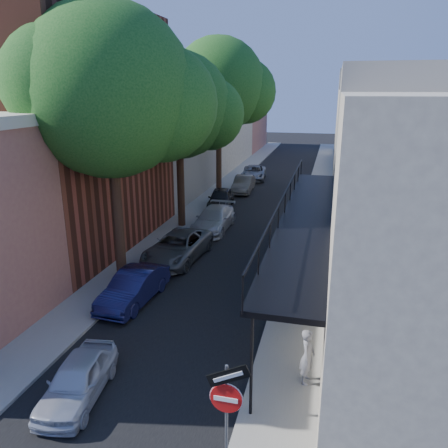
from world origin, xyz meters
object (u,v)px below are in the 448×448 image
Objects in this scene: parked_car_b at (134,287)px; oak_near at (122,95)px; parked_car_c at (178,247)px; pedestrian at (307,356)px; sign_post at (227,403)px; oak_mid at (186,108)px; parked_car_d at (214,219)px; parked_car_e at (221,198)px; oak_far at (225,87)px; parked_car_f at (244,184)px; parked_car_g at (254,173)px; parked_car_a at (78,379)px.

oak_near is at bearing 120.02° from parked_car_b.
pedestrian is (6.79, -8.16, 0.27)m from parked_car_c.
oak_mid reaches higher than sign_post.
parked_car_d is at bearing 77.82° from oak_near.
sign_post is at bearing -69.14° from oak_mid.
parked_car_e is (-0.40, 10.05, 0.02)m from parked_car_c.
oak_mid is at bearing -90.41° from oak_far.
oak_mid is 2.54× the size of parked_car_f.
oak_near is at bearing -110.26° from parked_car_c.
oak_mid is 16.60m from parked_car_g.
parked_car_e reaches higher than parked_car_a.
parked_car_c is 1.21× the size of parked_car_f.
parked_car_c is at bearing -77.21° from oak_mid.
oak_mid reaches higher than parked_car_e.
parked_car_e is at bearing -98.26° from parked_car_g.
parked_car_a is at bearing -75.58° from oak_near.
parked_car_e is at bearing 79.79° from oak_mid.
parked_car_d is at bearing -80.19° from oak_far.
oak_mid is 2.51× the size of parked_car_e.
parked_car_d is (0.61, 9.72, 0.03)m from parked_car_b.
parked_car_f is (0.32, 19.99, 0.02)m from parked_car_b.
pedestrian is (7.18, -18.21, 0.25)m from parked_car_e.
parked_car_e reaches higher than parked_car_g.
sign_post is 0.74× the size of parked_car_e.
parked_car_b is 0.80× the size of parked_car_c.
parked_car_c is at bearing 92.36° from parked_car_b.
oak_mid is at bearing 168.10° from parked_car_d.
parked_car_c is at bearing 65.18° from oak_near.
sign_post reaches higher than parked_car_a.
oak_far is 3.06× the size of parked_car_b.
parked_car_g is at bearing 78.99° from oak_far.
pedestrian is at bearing 11.19° from parked_car_a.
pedestrian reaches higher than parked_car_b.
oak_far is at bearing 99.17° from parked_car_c.
parked_car_e reaches higher than parked_car_b.
sign_post is 13.06m from parked_car_c.
parked_car_c reaches higher than parked_car_f.
parked_car_c is at bearing -96.01° from parked_car_g.
parked_car_a is 0.82× the size of parked_car_f.
oak_far is 20.62m from parked_car_b.
parked_car_d is at bearing 33.54° from pedestrian.
parked_car_b is at bearing -86.97° from oak_far.
parked_car_b reaches higher than parked_car_a.
parked_car_a is 30.86m from parked_car_g.
parked_car_f is at bearing 100.80° from sign_post.
parked_car_a is (2.01, -15.60, -6.49)m from oak_mid.
parked_car_e is 19.57m from pedestrian.
parked_car_d is 1.15× the size of parked_car_f.
parked_car_d is 15.63m from parked_car_g.
oak_near is 0.96× the size of oak_far.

